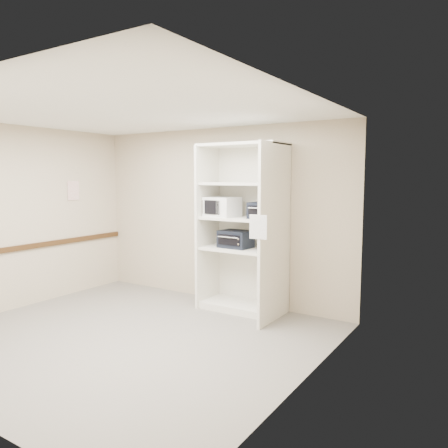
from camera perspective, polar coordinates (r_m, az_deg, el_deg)
The scene contains 12 objects.
floor at distance 5.63m, azimuth -12.44°, elevation -14.22°, with size 4.50×4.00×0.01m, color #67635A.
ceiling at distance 5.33m, azimuth -13.13°, elevation 14.14°, with size 4.50×4.00×0.01m, color white.
wall_back at distance 6.86m, azimuth -0.81°, elevation 1.18°, with size 4.50×0.02×2.70m, color tan.
wall_left at distance 7.09m, azimuth -25.67°, elevation 0.73°, with size 0.02×4.00×2.70m, color tan.
wall_right at distance 4.04m, azimuth 10.27°, elevation -2.40°, with size 0.02×4.00×2.70m, color tan.
shelving_unit at distance 6.28m, azimuth 2.78°, elevation -1.30°, with size 1.24×0.92×2.42m.
microwave at distance 6.38m, azimuth -0.25°, elevation 2.26°, with size 0.47×0.36×0.28m, color white.
toaster_oven_upper at distance 6.05m, azimuth 5.26°, elevation 1.76°, with size 0.39×0.30×0.23m, color black.
toaster_oven_lower at distance 6.36m, azimuth 1.55°, elevation -1.98°, with size 0.45×0.34×0.25m, color black.
paper_sign at distance 5.45m, azimuth 4.48°, elevation -0.39°, with size 0.24×0.01×0.30m, color white.
chair_rail at distance 7.12m, azimuth -25.41°, elevation -2.88°, with size 0.04×3.98×0.08m, color #35200D.
wall_poster at distance 7.65m, azimuth -19.09°, elevation 4.15°, with size 0.01×0.22×0.31m, color silver.
Camera 1 is at (3.76, -3.70, 1.94)m, focal length 35.00 mm.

